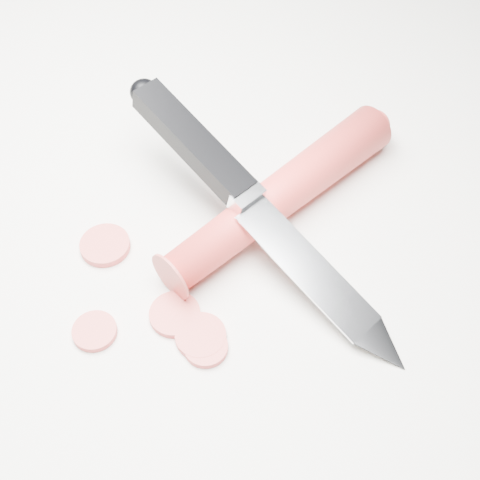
# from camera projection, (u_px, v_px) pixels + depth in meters

# --- Properties ---
(ground) EXTENTS (2.40, 2.40, 0.00)m
(ground) POSITION_uv_depth(u_px,v_px,m) (163.00, 228.00, 0.54)
(ground) COLOR silver
(ground) RESTS_ON ground
(carrot) EXTENTS (0.15, 0.21, 0.04)m
(carrot) POSITION_uv_depth(u_px,v_px,m) (281.00, 195.00, 0.53)
(carrot) COLOR red
(carrot) RESTS_ON ground
(carrot_slice_0) EXTENTS (0.04, 0.04, 0.01)m
(carrot_slice_0) POSITION_uv_depth(u_px,v_px,m) (105.00, 245.00, 0.52)
(carrot_slice_0) COLOR #C13E38
(carrot_slice_0) RESTS_ON ground
(carrot_slice_1) EXTENTS (0.04, 0.04, 0.01)m
(carrot_slice_1) POSITION_uv_depth(u_px,v_px,m) (201.00, 336.00, 0.48)
(carrot_slice_1) COLOR #C13E38
(carrot_slice_1) RESTS_ON ground
(carrot_slice_2) EXTENTS (0.03, 0.03, 0.01)m
(carrot_slice_2) POSITION_uv_depth(u_px,v_px,m) (206.00, 347.00, 0.47)
(carrot_slice_2) COLOR #C13E38
(carrot_slice_2) RESTS_ON ground
(carrot_slice_3) EXTENTS (0.03, 0.03, 0.01)m
(carrot_slice_3) POSITION_uv_depth(u_px,v_px,m) (95.00, 331.00, 0.48)
(carrot_slice_3) COLOR #C13E38
(carrot_slice_3) RESTS_ON ground
(carrot_slice_4) EXTENTS (0.04, 0.04, 0.01)m
(carrot_slice_4) POSITION_uv_depth(u_px,v_px,m) (175.00, 314.00, 0.49)
(carrot_slice_4) COLOR #C13E38
(carrot_slice_4) RESTS_ON ground
(kitchen_knife) EXTENTS (0.27, 0.18, 0.08)m
(kitchen_knife) POSITION_uv_depth(u_px,v_px,m) (262.00, 211.00, 0.49)
(kitchen_knife) COLOR silver
(kitchen_knife) RESTS_ON ground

